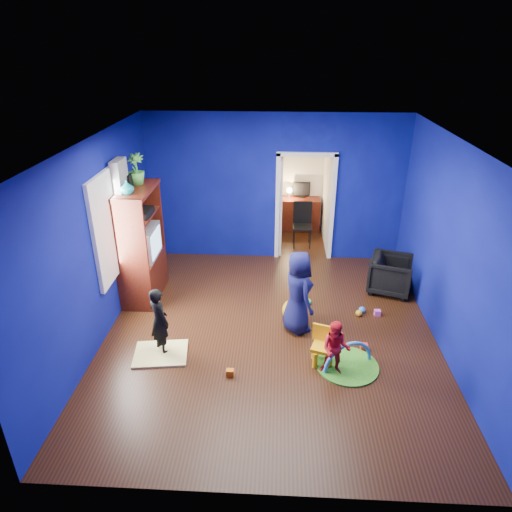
# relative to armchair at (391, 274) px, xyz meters

# --- Properties ---
(floor) EXTENTS (5.00, 5.50, 0.01)m
(floor) POSITION_rel_armchair_xyz_m (-2.10, -1.42, -0.33)
(floor) COLOR black
(floor) RESTS_ON ground
(ceiling) EXTENTS (5.00, 5.50, 0.01)m
(ceiling) POSITION_rel_armchair_xyz_m (-2.10, -1.42, 2.57)
(ceiling) COLOR white
(ceiling) RESTS_ON wall_back
(wall_back) EXTENTS (5.00, 0.02, 2.90)m
(wall_back) POSITION_rel_armchair_xyz_m (-2.10, 1.33, 1.12)
(wall_back) COLOR #090E67
(wall_back) RESTS_ON floor
(wall_front) EXTENTS (5.00, 0.02, 2.90)m
(wall_front) POSITION_rel_armchair_xyz_m (-2.10, -4.17, 1.12)
(wall_front) COLOR #090E67
(wall_front) RESTS_ON floor
(wall_left) EXTENTS (0.02, 5.50, 2.90)m
(wall_left) POSITION_rel_armchair_xyz_m (-4.60, -1.42, 1.12)
(wall_left) COLOR #090E67
(wall_left) RESTS_ON floor
(wall_right) EXTENTS (0.02, 5.50, 2.90)m
(wall_right) POSITION_rel_armchair_xyz_m (0.40, -1.42, 1.12)
(wall_right) COLOR #090E67
(wall_right) RESTS_ON floor
(alcove) EXTENTS (1.00, 1.75, 2.50)m
(alcove) POSITION_rel_armchair_xyz_m (-1.50, 2.21, 0.92)
(alcove) COLOR silver
(alcove) RESTS_ON floor
(armchair) EXTENTS (0.92, 0.90, 0.66)m
(armchair) POSITION_rel_armchair_xyz_m (0.00, 0.00, 0.00)
(armchair) COLOR black
(armchair) RESTS_ON floor
(child_black) EXTENTS (0.44, 0.44, 1.03)m
(child_black) POSITION_rel_armchair_xyz_m (-3.66, -1.92, 0.18)
(child_black) COLOR black
(child_black) RESTS_ON floor
(child_navy) EXTENTS (0.66, 0.76, 1.32)m
(child_navy) POSITION_rel_armchair_xyz_m (-1.69, -1.27, 0.33)
(child_navy) COLOR #0E1033
(child_navy) RESTS_ON floor
(toddler_red) EXTENTS (0.44, 0.38, 0.81)m
(toddler_red) POSITION_rel_armchair_xyz_m (-1.21, -2.29, 0.07)
(toddler_red) COLOR #AE1712
(toddler_red) RESTS_ON floor
(vase) EXTENTS (0.26, 0.26, 0.22)m
(vase) POSITION_rel_armchair_xyz_m (-4.32, -0.68, 1.74)
(vase) COLOR #0B5B5E
(vase) RESTS_ON tv_armoire
(potted_plant) EXTENTS (0.29, 0.29, 0.50)m
(potted_plant) POSITION_rel_armchair_xyz_m (-4.32, -0.16, 1.88)
(potted_plant) COLOR green
(potted_plant) RESTS_ON tv_armoire
(tv_armoire) EXTENTS (0.58, 1.14, 1.96)m
(tv_armoire) POSITION_rel_armchair_xyz_m (-4.32, -0.38, 0.65)
(tv_armoire) COLOR #3A0F09
(tv_armoire) RESTS_ON floor
(crt_tv) EXTENTS (0.46, 0.70, 0.54)m
(crt_tv) POSITION_rel_armchair_xyz_m (-4.28, -0.38, 0.69)
(crt_tv) COLOR silver
(crt_tv) RESTS_ON tv_armoire
(yellow_blanket) EXTENTS (0.82, 0.69, 0.03)m
(yellow_blanket) POSITION_rel_armchair_xyz_m (-3.66, -2.02, -0.32)
(yellow_blanket) COLOR #F2E07A
(yellow_blanket) RESTS_ON floor
(hopper_ball) EXTENTS (0.36, 0.36, 0.36)m
(hopper_ball) POSITION_rel_armchair_xyz_m (-1.74, -1.02, -0.15)
(hopper_ball) COLOR yellow
(hopper_ball) RESTS_ON floor
(kid_chair) EXTENTS (0.35, 0.35, 0.50)m
(kid_chair) POSITION_rel_armchair_xyz_m (-1.36, -2.09, -0.08)
(kid_chair) COLOR yellow
(kid_chair) RESTS_ON floor
(play_mat) EXTENTS (0.86, 0.86, 0.02)m
(play_mat) POSITION_rel_armchair_xyz_m (-1.01, -2.14, -0.32)
(play_mat) COLOR green
(play_mat) RESTS_ON floor
(toy_arch) EXTENTS (0.72, 0.39, 0.77)m
(toy_arch) POSITION_rel_armchair_xyz_m (-1.01, -2.14, -0.31)
(toy_arch) COLOR #3F8CD8
(toy_arch) RESTS_ON floor
(window_left) EXTENTS (0.03, 0.95, 1.55)m
(window_left) POSITION_rel_armchair_xyz_m (-4.58, -1.07, 1.22)
(window_left) COLOR white
(window_left) RESTS_ON wall_left
(curtain) EXTENTS (0.14, 0.42, 2.40)m
(curtain) POSITION_rel_armchair_xyz_m (-4.47, -0.52, 0.92)
(curtain) COLOR slate
(curtain) RESTS_ON floor
(doorway) EXTENTS (1.16, 0.10, 2.10)m
(doorway) POSITION_rel_armchair_xyz_m (-1.50, 1.33, 0.72)
(doorway) COLOR white
(doorway) RESTS_ON floor
(study_desk) EXTENTS (0.88, 0.44, 0.75)m
(study_desk) POSITION_rel_armchair_xyz_m (-1.50, 2.84, 0.04)
(study_desk) COLOR #3D140A
(study_desk) RESTS_ON floor
(desk_monitor) EXTENTS (0.40, 0.05, 0.32)m
(desk_monitor) POSITION_rel_armchair_xyz_m (-1.50, 2.96, 0.62)
(desk_monitor) COLOR black
(desk_monitor) RESTS_ON study_desk
(desk_lamp) EXTENTS (0.14, 0.14, 0.14)m
(desk_lamp) POSITION_rel_armchair_xyz_m (-1.78, 2.90, 0.60)
(desk_lamp) COLOR #FFD88C
(desk_lamp) RESTS_ON study_desk
(folding_chair) EXTENTS (0.40, 0.40, 0.92)m
(folding_chair) POSITION_rel_armchair_xyz_m (-1.50, 1.88, 0.13)
(folding_chair) COLOR black
(folding_chair) RESTS_ON floor
(book_shelf) EXTENTS (0.88, 0.24, 0.04)m
(book_shelf) POSITION_rel_armchair_xyz_m (-1.50, 2.95, 1.69)
(book_shelf) COLOR white
(book_shelf) RESTS_ON study_desk
(toy_0) EXTENTS (0.10, 0.08, 0.10)m
(toy_0) POSITION_rel_armchair_xyz_m (-0.72, -1.75, -0.28)
(toy_0) COLOR red
(toy_0) RESTS_ON floor
(toy_1) EXTENTS (0.11, 0.11, 0.11)m
(toy_1) POSITION_rel_armchair_xyz_m (-0.60, -0.75, -0.28)
(toy_1) COLOR blue
(toy_1) RESTS_ON floor
(toy_2) EXTENTS (0.10, 0.08, 0.10)m
(toy_2) POSITION_rel_armchair_xyz_m (-2.61, -2.42, -0.28)
(toy_2) COLOR #E4600C
(toy_2) RESTS_ON floor
(toy_3) EXTENTS (0.11, 0.11, 0.11)m
(toy_3) POSITION_rel_armchair_xyz_m (-1.47, -0.54, -0.28)
(toy_3) COLOR #38C461
(toy_3) RESTS_ON floor
(toy_4) EXTENTS (0.10, 0.08, 0.10)m
(toy_4) POSITION_rel_armchair_xyz_m (-0.36, -0.82, -0.28)
(toy_4) COLOR #DB52B2
(toy_4) RESTS_ON floor
(toy_5) EXTENTS (0.11, 0.11, 0.11)m
(toy_5) POSITION_rel_armchair_xyz_m (-0.66, -0.85, -0.28)
(toy_5) COLOR gold
(toy_5) RESTS_ON floor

